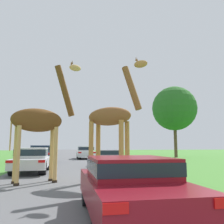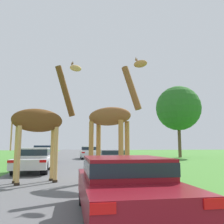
{
  "view_description": "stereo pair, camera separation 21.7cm",
  "coord_description": "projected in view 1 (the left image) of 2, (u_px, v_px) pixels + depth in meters",
  "views": [
    {
      "loc": [
        -0.37,
        -0.07,
        1.48
      ],
      "look_at": [
        1.48,
        9.48,
        2.86
      ],
      "focal_mm": 38.0,
      "sensor_mm": 36.0,
      "label": 1
    },
    {
      "loc": [
        -0.16,
        -0.11,
        1.48
      ],
      "look_at": [
        1.48,
        9.48,
        2.86
      ],
      "focal_mm": 38.0,
      "sensor_mm": 36.0,
      "label": 2
    }
  ],
  "objects": [
    {
      "name": "car_lead_maroon",
      "position": [
        130.0,
        185.0,
        4.93
      ],
      "size": [
        1.78,
        4.12,
        1.24
      ],
      "color": "maroon",
      "rests_on": "ground"
    },
    {
      "name": "car_queue_left",
      "position": [
        32.0,
        159.0,
        13.15
      ],
      "size": [
        1.78,
        4.12,
        1.36
      ],
      "color": "silver",
      "rests_on": "ground"
    },
    {
      "name": "road",
      "position": [
        68.0,
        158.0,
        29.09
      ],
      "size": [
        6.95,
        120.0,
        0.0
      ],
      "color": "#5B5B5E",
      "rests_on": "ground"
    },
    {
      "name": "car_far_ahead",
      "position": [
        86.0,
        152.0,
        26.77
      ],
      "size": [
        1.87,
        4.28,
        1.41
      ],
      "color": "silver",
      "rests_on": "ground"
    },
    {
      "name": "giraffe_companion",
      "position": [
        41.0,
        121.0,
        9.81
      ],
      "size": [
        2.9,
        1.4,
        5.34
      ],
      "rotation": [
        0.0,
        0.0,
        -1.22
      ],
      "color": "tan",
      "rests_on": "ground"
    },
    {
      "name": "car_queue_right",
      "position": [
        109.0,
        157.0,
        17.05
      ],
      "size": [
        1.73,
        4.59,
        1.19
      ],
      "color": "gray",
      "rests_on": "ground"
    },
    {
      "name": "tree_left_edge",
      "position": [
        174.0,
        109.0,
        30.89
      ],
      "size": [
        5.74,
        5.74,
        9.15
      ],
      "color": "brown",
      "rests_on": "ground"
    },
    {
      "name": "car_verge_right",
      "position": [
        41.0,
        154.0,
        20.77
      ],
      "size": [
        1.81,
        3.96,
        1.49
      ],
      "color": "navy",
      "rests_on": "ground"
    },
    {
      "name": "giraffe_near_road",
      "position": [
        112.0,
        122.0,
        9.69
      ],
      "size": [
        2.39,
        1.98,
        5.01
      ],
      "rotation": [
        0.0,
        0.0,
        -2.22
      ],
      "color": "#B77F3D",
      "rests_on": "ground"
    }
  ]
}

